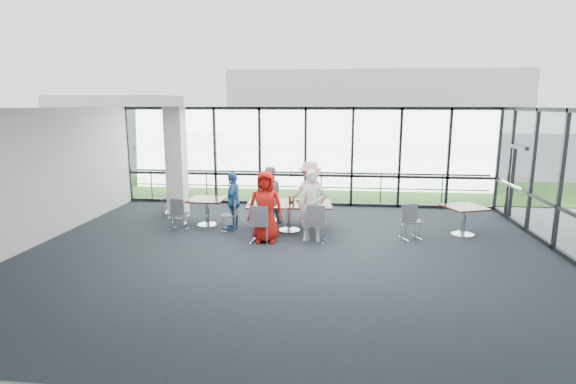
# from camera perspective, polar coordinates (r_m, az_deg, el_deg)

# --- Properties ---
(floor) EXTENTS (12.00, 10.00, 0.02)m
(floor) POSITION_cam_1_polar(r_m,az_deg,el_deg) (10.07, 0.14, -7.96)
(floor) COLOR #1D232B
(floor) RESTS_ON ground
(ceiling) EXTENTS (12.00, 10.00, 0.04)m
(ceiling) POSITION_cam_1_polar(r_m,az_deg,el_deg) (9.52, 0.15, 10.62)
(ceiling) COLOR silver
(ceiling) RESTS_ON ground
(wall_left) EXTENTS (0.10, 10.00, 3.20)m
(wall_left) POSITION_cam_1_polar(r_m,az_deg,el_deg) (11.90, -29.96, 1.49)
(wall_left) COLOR silver
(wall_left) RESTS_ON ground
(wall_front) EXTENTS (12.00, 0.10, 3.20)m
(wall_front) POSITION_cam_1_polar(r_m,az_deg,el_deg) (4.88, -6.19, -9.09)
(wall_front) COLOR silver
(wall_front) RESTS_ON ground
(curtain_wall_back) EXTENTS (12.00, 0.10, 3.20)m
(curtain_wall_back) POSITION_cam_1_polar(r_m,az_deg,el_deg) (14.60, 2.23, 4.48)
(curtain_wall_back) COLOR white
(curtain_wall_back) RESTS_ON ground
(exit_door) EXTENTS (0.12, 1.60, 2.10)m
(exit_door) POSITION_cam_1_polar(r_m,az_deg,el_deg) (14.30, 26.56, 0.94)
(exit_door) COLOR black
(exit_door) RESTS_ON ground
(structural_column) EXTENTS (0.50, 0.50, 3.20)m
(structural_column) POSITION_cam_1_polar(r_m,az_deg,el_deg) (13.40, -13.97, 3.56)
(structural_column) COLOR white
(structural_column) RESTS_ON ground
(apron) EXTENTS (80.00, 70.00, 0.02)m
(apron) POSITION_cam_1_polar(r_m,az_deg,el_deg) (19.77, 3.22, 1.46)
(apron) COLOR slate
(apron) RESTS_ON ground
(grass_strip) EXTENTS (80.00, 5.00, 0.01)m
(grass_strip) POSITION_cam_1_polar(r_m,az_deg,el_deg) (17.80, 2.87, 0.49)
(grass_strip) COLOR #28611E
(grass_strip) RESTS_ON ground
(hangar_main) EXTENTS (24.00, 10.00, 6.00)m
(hangar_main) POSITION_cam_1_polar(r_m,az_deg,el_deg) (41.58, 10.53, 10.51)
(hangar_main) COLOR silver
(hangar_main) RESTS_ON ground
(hangar_aux) EXTENTS (10.00, 6.00, 4.00)m
(hangar_aux) POSITION_cam_1_polar(r_m,az_deg,el_deg) (42.03, -20.91, 8.62)
(hangar_aux) COLOR silver
(hangar_aux) RESTS_ON ground
(guard_rail) EXTENTS (12.00, 0.06, 0.06)m
(guard_rail) POSITION_cam_1_polar(r_m,az_deg,el_deg) (15.35, 2.36, 0.65)
(guard_rail) COLOR #2D2D33
(guard_rail) RESTS_ON ground
(main_table) EXTENTS (2.24, 1.35, 0.75)m
(main_table) POSITION_cam_1_polar(r_m,az_deg,el_deg) (11.71, 0.16, -1.91)
(main_table) COLOR #371307
(main_table) RESTS_ON ground
(side_table_left) EXTENTS (0.95, 0.95, 0.75)m
(side_table_left) POSITION_cam_1_polar(r_m,az_deg,el_deg) (12.44, -10.24, -1.32)
(side_table_left) COLOR #371307
(side_table_left) RESTS_ON ground
(side_table_right) EXTENTS (1.16, 1.16, 0.75)m
(side_table_right) POSITION_cam_1_polar(r_m,az_deg,el_deg) (12.17, 21.47, -2.22)
(side_table_right) COLOR #371307
(side_table_right) RESTS_ON ground
(diner_near_left) EXTENTS (0.88, 0.60, 1.73)m
(diner_near_left) POSITION_cam_1_polar(r_m,az_deg,el_deg) (10.75, -2.90, -1.89)
(diner_near_left) COLOR red
(diner_near_left) RESTS_ON ground
(diner_near_right) EXTENTS (0.64, 0.47, 1.74)m
(diner_near_right) POSITION_cam_1_polar(r_m,az_deg,el_deg) (10.83, 3.09, -1.78)
(diner_near_right) COLOR white
(diner_near_right) RESTS_ON ground
(diner_far_left) EXTENTS (0.85, 0.62, 1.58)m
(diner_far_left) POSITION_cam_1_polar(r_m,az_deg,el_deg) (12.53, -2.43, -0.37)
(diner_far_left) COLOR gray
(diner_far_left) RESTS_ON ground
(diner_far_right) EXTENTS (1.24, 0.91, 1.73)m
(diner_far_right) POSITION_cam_1_polar(r_m,az_deg,el_deg) (12.57, 2.78, -0.00)
(diner_far_right) COLOR pink
(diner_far_right) RESTS_ON ground
(diner_end) EXTENTS (0.51, 0.91, 1.55)m
(diner_end) POSITION_cam_1_polar(r_m,az_deg,el_deg) (11.88, -6.95, -1.16)
(diner_end) COLOR #2D64A2
(diner_end) RESTS_ON ground
(chair_main_nl) EXTENTS (0.47, 0.47, 0.91)m
(chair_main_nl) POSITION_cam_1_polar(r_m,az_deg,el_deg) (10.81, -3.57, -4.06)
(chair_main_nl) COLOR slate
(chair_main_nl) RESTS_ON ground
(chair_main_nr) EXTENTS (0.47, 0.47, 0.94)m
(chair_main_nr) POSITION_cam_1_polar(r_m,az_deg,el_deg) (10.79, 3.58, -4.02)
(chair_main_nr) COLOR slate
(chair_main_nr) RESTS_ON ground
(chair_main_fl) EXTENTS (0.49, 0.49, 0.89)m
(chair_main_fl) POSITION_cam_1_polar(r_m,az_deg,el_deg) (12.76, -2.44, -1.76)
(chair_main_fl) COLOR slate
(chair_main_fl) RESTS_ON ground
(chair_main_fr) EXTENTS (0.55, 0.55, 0.97)m
(chair_main_fr) POSITION_cam_1_polar(r_m,az_deg,el_deg) (12.72, 2.97, -1.62)
(chair_main_fr) COLOR slate
(chair_main_fr) RESTS_ON ground
(chair_main_end) EXTENTS (0.45, 0.45, 0.81)m
(chair_main_end) POSITION_cam_1_polar(r_m,az_deg,el_deg) (11.91, -7.49, -2.96)
(chair_main_end) COLOR slate
(chair_main_end) RESTS_ON ground
(chair_spare_la) EXTENTS (0.50, 0.50, 0.85)m
(chair_spare_la) POSITION_cam_1_polar(r_m,az_deg,el_deg) (12.21, -13.73, -2.74)
(chair_spare_la) COLOR slate
(chair_spare_la) RESTS_ON ground
(chair_spare_lb) EXTENTS (0.58, 0.58, 0.97)m
(chair_spare_lb) POSITION_cam_1_polar(r_m,az_deg,el_deg) (14.17, -14.41, -0.64)
(chair_spare_lb) COLOR slate
(chair_spare_lb) RESTS_ON ground
(chair_spare_r) EXTENTS (0.58, 0.58, 0.90)m
(chair_spare_r) POSITION_cam_1_polar(r_m,az_deg,el_deg) (11.47, 15.35, -3.59)
(chair_spare_r) COLOR slate
(chair_spare_r) RESTS_ON ground
(plate_nl) EXTENTS (0.24, 0.24, 0.01)m
(plate_nl) POSITION_cam_1_polar(r_m,az_deg,el_deg) (11.40, -2.85, -1.71)
(plate_nl) COLOR white
(plate_nl) RESTS_ON main_table
(plate_nr) EXTENTS (0.24, 0.24, 0.01)m
(plate_nr) POSITION_cam_1_polar(r_m,az_deg,el_deg) (11.29, 3.26, -1.83)
(plate_nr) COLOR white
(plate_nr) RESTS_ON main_table
(plate_fl) EXTENTS (0.26, 0.26, 0.01)m
(plate_fl) POSITION_cam_1_polar(r_m,az_deg,el_deg) (12.13, -2.16, -0.91)
(plate_fl) COLOR white
(plate_fl) RESTS_ON main_table
(plate_fr) EXTENTS (0.26, 0.26, 0.01)m
(plate_fr) POSITION_cam_1_polar(r_m,az_deg,el_deg) (12.01, 2.93, -1.04)
(plate_fr) COLOR white
(plate_fr) RESTS_ON main_table
(plate_end) EXTENTS (0.27, 0.27, 0.01)m
(plate_end) POSITION_cam_1_polar(r_m,az_deg,el_deg) (11.69, -4.55, -1.40)
(plate_end) COLOR white
(plate_end) RESTS_ON main_table
(tumbler_a) EXTENTS (0.07, 0.07, 0.14)m
(tumbler_a) POSITION_cam_1_polar(r_m,az_deg,el_deg) (11.37, -1.35, -1.40)
(tumbler_a) COLOR white
(tumbler_a) RESTS_ON main_table
(tumbler_b) EXTENTS (0.07, 0.07, 0.15)m
(tumbler_b) POSITION_cam_1_polar(r_m,az_deg,el_deg) (11.40, 1.59, -1.35)
(tumbler_b) COLOR white
(tumbler_b) RESTS_ON main_table
(tumbler_c) EXTENTS (0.07, 0.07, 0.14)m
(tumbler_c) POSITION_cam_1_polar(r_m,az_deg,el_deg) (12.00, 0.25, -0.74)
(tumbler_c) COLOR white
(tumbler_c) RESTS_ON main_table
(tumbler_d) EXTENTS (0.06, 0.06, 0.13)m
(tumbler_d) POSITION_cam_1_polar(r_m,az_deg,el_deg) (11.52, -3.69, -1.29)
(tumbler_d) COLOR white
(tumbler_d) RESTS_ON main_table
(menu_a) EXTENTS (0.31, 0.23, 0.00)m
(menu_a) POSITION_cam_1_polar(r_m,az_deg,el_deg) (11.20, -0.97, -1.95)
(menu_a) COLOR white
(menu_a) RESTS_ON main_table
(menu_b) EXTENTS (0.35, 0.26, 0.00)m
(menu_b) POSITION_cam_1_polar(r_m,az_deg,el_deg) (11.41, 4.79, -1.75)
(menu_b) COLOR white
(menu_b) RESTS_ON main_table
(menu_c) EXTENTS (0.38, 0.36, 0.00)m
(menu_c) POSITION_cam_1_polar(r_m,az_deg,el_deg) (12.14, 0.75, -0.92)
(menu_c) COLOR white
(menu_c) RESTS_ON main_table
(condiment_caddy) EXTENTS (0.10, 0.07, 0.04)m
(condiment_caddy) POSITION_cam_1_polar(r_m,az_deg,el_deg) (11.76, 0.34, -1.23)
(condiment_caddy) COLOR black
(condiment_caddy) RESTS_ON main_table
(ketchup_bottle) EXTENTS (0.06, 0.06, 0.18)m
(ketchup_bottle) POSITION_cam_1_polar(r_m,az_deg,el_deg) (11.73, 0.23, -0.91)
(ketchup_bottle) COLOR #9D0D13
(ketchup_bottle) RESTS_ON main_table
(green_bottle) EXTENTS (0.05, 0.05, 0.20)m
(green_bottle) POSITION_cam_1_polar(r_m,az_deg,el_deg) (11.69, 0.69, -0.90)
(green_bottle) COLOR #146B28
(green_bottle) RESTS_ON main_table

